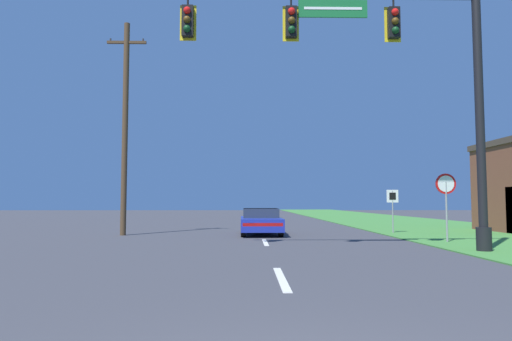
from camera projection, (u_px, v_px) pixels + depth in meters
name	position (u px, v px, depth m)	size (l,w,h in m)	color
grass_verge_right	(401.00, 222.00, 32.99)	(10.00, 110.00, 0.04)	#428438
road_center_line	(259.00, 229.00, 24.81)	(0.16, 34.80, 0.01)	silver
signal_mast	(392.00, 71.00, 13.88)	(10.20, 0.47, 8.65)	black
car_ahead	(261.00, 221.00, 21.00)	(1.87, 4.43, 1.19)	black
stop_sign	(446.00, 192.00, 16.82)	(0.76, 0.07, 2.50)	gray
route_sign_post	(393.00, 201.00, 21.66)	(0.55, 0.06, 2.03)	gray
utility_pole_near	(125.00, 124.00, 20.78)	(1.80, 0.26, 9.75)	#4C3823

